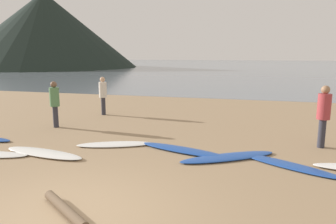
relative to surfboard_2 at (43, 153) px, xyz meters
name	(u,v)px	position (x,y,z in m)	size (l,w,h in m)	color
ground_plane	(188,113)	(2.34, 7.20, -0.15)	(120.00, 120.00, 0.20)	#997C5B
ocean_water	(241,66)	(2.34, 61.61, -0.05)	(140.00, 100.00, 0.01)	slate
headland_hill	(46,30)	(-32.02, 45.07, 6.62)	(32.71, 32.71, 13.35)	black
surfboard_2	(43,153)	(0.00, 0.00, 0.00)	(2.46, 0.58, 0.10)	white
surfboard_3	(115,144)	(1.44, 1.28, -0.01)	(2.16, 0.59, 0.07)	white
surfboard_4	(184,150)	(3.48, 1.21, 0.00)	(2.67, 0.50, 0.10)	#1E479E
surfboard_5	(228,157)	(4.69, 0.96, -0.01)	(2.60, 0.57, 0.08)	#1E479E
surfboard_6	(288,165)	(6.09, 0.75, -0.01)	(2.49, 0.49, 0.07)	#1E479E
person_0	(55,100)	(-1.55, 2.85, 0.92)	(0.33, 0.33, 1.64)	#2D2D38
person_1	(103,93)	(-0.98, 5.44, 0.91)	(0.33, 0.33, 1.62)	#2D2D38
person_2	(324,111)	(7.12, 2.62, 0.98)	(0.35, 0.35, 1.75)	#2D2D38
driftwood_log	(65,209)	(2.33, -2.61, 0.03)	(0.16, 0.16, 1.46)	brown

